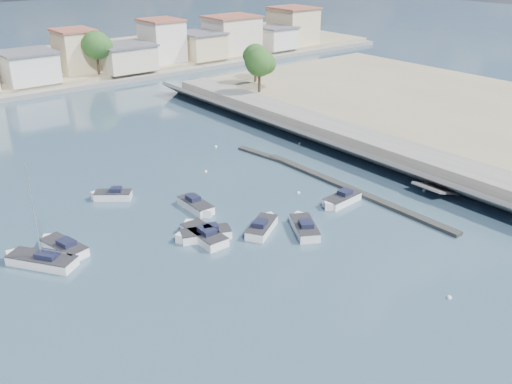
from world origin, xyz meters
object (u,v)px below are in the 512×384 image
motorboat_c (203,235)px  motorboat_e (62,247)px  motorboat_b (304,227)px  motorboat_g (197,206)px  sailboat (39,260)px  motorboat_f (111,196)px  motorboat_d (340,200)px  motorboat_h (263,227)px  motorboat_a (203,234)px

motorboat_c → motorboat_e: 12.01m
motorboat_b → motorboat_g: (-5.19, 9.77, 0.00)m
sailboat → motorboat_f: bearing=38.8°
motorboat_g → motorboat_d: bearing=-33.1°
motorboat_b → motorboat_h: size_ratio=1.06×
motorboat_c → sailboat: bearing=160.0°
motorboat_a → motorboat_c: size_ratio=1.14×
motorboat_c → motorboat_a: bearing=75.0°
motorboat_h → motorboat_d: bearing=-2.7°
motorboat_f → motorboat_b: bearing=-58.6°
motorboat_c → motorboat_f: size_ratio=1.29×
motorboat_b → motorboat_e: same height
motorboat_a → motorboat_h: (5.09, -2.21, -0.00)m
motorboat_a → motorboat_h: size_ratio=1.21×
motorboat_g → motorboat_f: bearing=125.5°
motorboat_c → motorboat_d: 15.07m
motorboat_d → motorboat_h: size_ratio=1.05×
motorboat_a → motorboat_h: bearing=-23.5°
motorboat_f → motorboat_h: bearing=-62.8°
motorboat_d → motorboat_f: bearing=138.4°
motorboat_a → motorboat_b: same height
motorboat_f → motorboat_h: same height
motorboat_h → motorboat_c: bearing=158.0°
motorboat_c → motorboat_d: bearing=-9.7°
motorboat_b → motorboat_d: same height
motorboat_e → motorboat_h: bearing=-26.3°
motorboat_a → motorboat_b: size_ratio=1.14×
motorboat_d → motorboat_e: bearing=162.1°
motorboat_b → sailboat: 22.83m
motorboat_h → motorboat_b: bearing=-39.4°
motorboat_d → motorboat_b: bearing=-164.2°
motorboat_b → motorboat_f: (-10.64, 17.41, 0.00)m
motorboat_e → motorboat_g: bearing=-1.6°
motorboat_c → motorboat_g: 6.02m
motorboat_a → motorboat_f: 13.09m
motorboat_d → sailboat: bearing=165.4°
motorboat_f → motorboat_d: bearing=-41.6°
motorboat_f → sailboat: size_ratio=0.42×
motorboat_e → motorboat_b: bearing=-28.6°
motorboat_d → motorboat_h: 9.74m
motorboat_c → motorboat_g: same height
motorboat_e → motorboat_a: bearing=-27.6°
motorboat_g → motorboat_b: bearing=-62.0°
motorboat_e → motorboat_g: same height
motorboat_b → motorboat_c: bearing=151.0°
motorboat_e → motorboat_f: bearing=42.3°
motorboat_a → motorboat_e: same height
motorboat_f → motorboat_h: size_ratio=0.83×
sailboat → motorboat_d: bearing=-14.6°
motorboat_d → motorboat_h: bearing=177.3°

